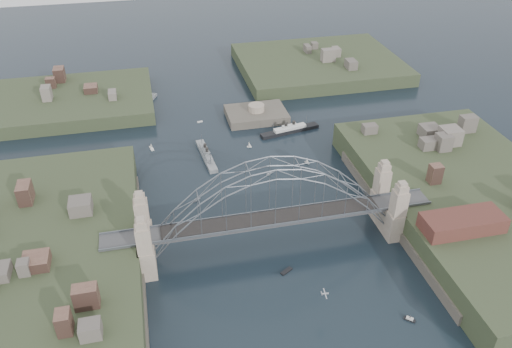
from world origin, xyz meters
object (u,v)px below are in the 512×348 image
Objects in this scene: naval_cruiser_near at (206,155)px; wharf_shed at (463,223)px; bridge at (272,205)px; naval_cruiser_far at (147,102)px; ocean_liner at (290,130)px; fort_island at (256,119)px.

wharf_shed is at bearing -47.81° from naval_cruiser_near.
naval_cruiser_far is (-27.31, 91.38, -11.50)m from bridge.
naval_cruiser_far is at bearing 124.09° from wharf_shed.
ocean_liner is (21.13, 56.61, -11.48)m from bridge.
wharf_shed is 1.32× the size of naval_cruiser_far.
naval_cruiser_far is (-17.01, 45.47, -0.11)m from naval_cruiser_near.
naval_cruiser_near is (-54.31, 59.90, -9.07)m from wharf_shed.
bridge is at bearing -99.73° from fort_island.
bridge reaches higher than naval_cruiser_far.
naval_cruiser_near reaches higher than naval_cruiser_far.
ocean_liner is (-22.87, 70.61, -9.16)m from wharf_shed.
ocean_liner is (48.44, -34.76, 0.02)m from naval_cruiser_far.
naval_cruiser_near reaches higher than fort_island.
wharf_shed is 0.90× the size of ocean_liner.
ocean_liner reaches higher than naval_cruiser_far.
bridge is at bearing -77.35° from naval_cruiser_near.
bridge is at bearing -73.36° from naval_cruiser_far.
wharf_shed is 74.79m from ocean_liner.
bridge is 4.20× the size of wharf_shed.
naval_cruiser_near is 33.21m from ocean_liner.
fort_island is 1.10× the size of wharf_shed.
naval_cruiser_far is at bearing 106.64° from bridge.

